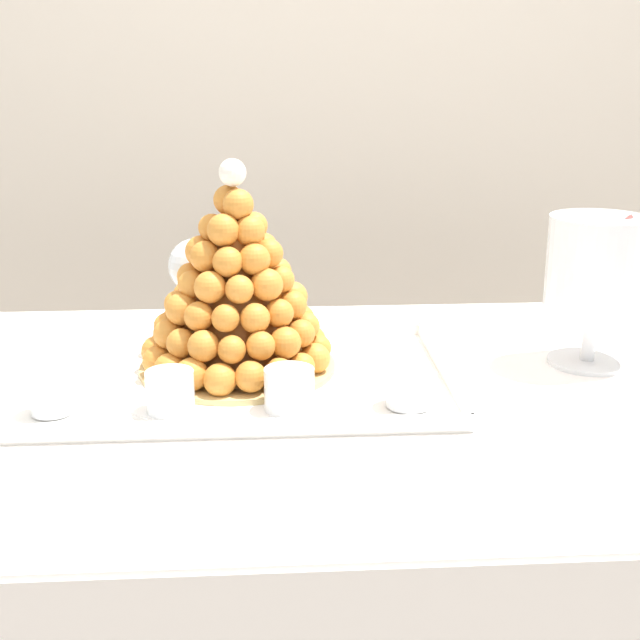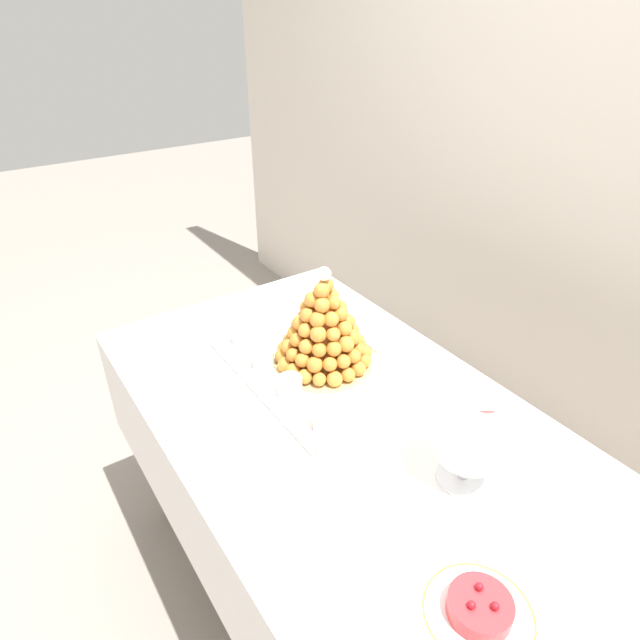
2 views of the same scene
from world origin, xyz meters
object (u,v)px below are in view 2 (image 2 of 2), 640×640
object	(u,v)px
fruit_tart_plate	(479,610)
wine_glass	(336,306)
dessert_cup_mid_left	(264,359)
dessert_cup_centre	(290,387)
serving_tray	(312,367)
croquembouche	(323,328)
macaron_goblet	(472,429)
dessert_cup_mid_right	(325,420)
dessert_cup_left	(241,334)

from	to	relation	value
fruit_tart_plate	wine_glass	distance (m)	0.85
fruit_tart_plate	dessert_cup_mid_left	bearing A→B (deg)	176.89
dessert_cup_mid_left	wine_glass	bearing A→B (deg)	85.34
dessert_cup_centre	serving_tray	bearing A→B (deg)	122.27
croquembouche	macaron_goblet	bearing A→B (deg)	1.45
serving_tray	dessert_cup_mid_right	xyz separation A→B (m)	(0.22, -0.11, 0.03)
serving_tray	dessert_cup_mid_right	bearing A→B (deg)	-26.67
dessert_cup_centre	macaron_goblet	bearing A→B (deg)	20.21
dessert_cup_left	dessert_cup_mid_right	xyz separation A→B (m)	(0.44, -0.01, -0.00)
dessert_cup_mid_left	fruit_tart_plate	size ratio (longest dim) A/B	0.31
dessert_cup_mid_left	dessert_cup_mid_right	bearing A→B (deg)	-0.26
wine_glass	dessert_cup_mid_right	bearing A→B (deg)	-39.48
croquembouche	wine_glass	bearing A→B (deg)	125.51
serving_tray	dessert_cup_mid_right	world-z (taller)	dessert_cup_mid_right
dessert_cup_left	wine_glass	size ratio (longest dim) A/B	0.33
dessert_cup_mid_left	macaron_goblet	bearing A→B (deg)	14.96
dessert_cup_left	fruit_tart_plate	bearing A→B (deg)	-2.89
serving_tray	wine_glass	size ratio (longest dim) A/B	3.30
dessert_cup_centre	croquembouche	bearing A→B (deg)	114.68
croquembouche	dessert_cup_mid_right	bearing A→B (deg)	-33.63
dessert_cup_mid_left	dessert_cup_centre	distance (m)	0.15
serving_tray	dessert_cup_centre	xyz separation A→B (m)	(0.07, -0.12, 0.03)
dessert_cup_left	wine_glass	world-z (taller)	wine_glass
croquembouche	dessert_cup_mid_left	bearing A→B (deg)	-118.62
croquembouche	fruit_tart_plate	size ratio (longest dim) A/B	1.53
serving_tray	dessert_cup_centre	world-z (taller)	dessert_cup_centre
croquembouche	dessert_cup_mid_left	world-z (taller)	croquembouche
croquembouche	wine_glass	xyz separation A→B (m)	(-0.06, 0.08, 0.01)
dessert_cup_centre	macaron_goblet	world-z (taller)	macaron_goblet
dessert_cup_left	dessert_cup_mid_left	size ratio (longest dim) A/B	0.98
dessert_cup_left	dessert_cup_centre	size ratio (longest dim) A/B	0.93
fruit_tart_plate	dessert_cup_mid_right	bearing A→B (deg)	175.26
croquembouche	dessert_cup_centre	bearing A→B (deg)	-65.32
wine_glass	dessert_cup_centre	bearing A→B (deg)	-61.14
macaron_goblet	wine_glass	world-z (taller)	macaron_goblet
serving_tray	croquembouche	size ratio (longest dim) A/B	2.01
fruit_tart_plate	wine_glass	bearing A→B (deg)	161.04
dessert_cup_centre	macaron_goblet	xyz separation A→B (m)	(0.44, 0.16, 0.11)
dessert_cup_left	fruit_tart_plate	world-z (taller)	dessert_cup_left
dessert_cup_centre	wine_glass	size ratio (longest dim) A/B	0.35
dessert_cup_mid_left	dessert_cup_centre	xyz separation A→B (m)	(0.15, -0.01, 0.00)
wine_glass	serving_tray	bearing A→B (deg)	-64.74
croquembouche	dessert_cup_left	xyz separation A→B (m)	(-0.23, -0.14, -0.09)
serving_tray	wine_glass	world-z (taller)	wine_glass
croquembouche	dessert_cup_left	distance (m)	0.28
dessert_cup_centre	wine_glass	distance (m)	0.29
dessert_cup_mid_left	macaron_goblet	distance (m)	0.62
serving_tray	croquembouche	xyz separation A→B (m)	(0.00, 0.03, 0.12)
dessert_cup_mid_left	wine_glass	xyz separation A→B (m)	(0.02, 0.23, 0.10)
dessert_cup_mid_right	serving_tray	bearing A→B (deg)	153.33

